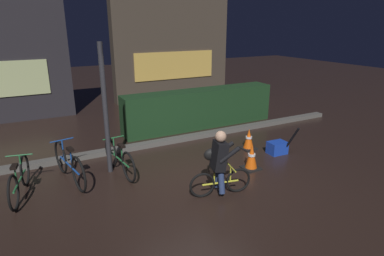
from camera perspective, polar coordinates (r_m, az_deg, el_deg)
ground_plane at (r=6.69m, az=0.90°, el=-9.01°), size 40.00×40.00×0.00m
sidewalk_curb at (r=8.50m, az=-6.26°, el=-2.65°), size 12.00×0.24×0.12m
hedge_row at (r=9.86m, az=1.42°, el=3.49°), size 4.80×0.70×1.15m
storefront_right at (r=13.67m, az=-3.54°, el=14.13°), size 4.96×0.54×4.29m
street_post at (r=6.79m, az=-15.01°, el=3.00°), size 0.10×0.10×2.71m
parked_bike_leftmost at (r=6.72m, az=-28.11°, el=-8.05°), size 0.47×1.53×0.72m
parked_bike_left_mid at (r=6.91m, az=-20.81°, el=-6.02°), size 0.46×1.74×0.81m
parked_bike_center_left at (r=6.98m, az=-12.67°, el=-5.28°), size 0.46×1.58×0.73m
traffic_cone_near at (r=7.16m, az=10.44°, el=-5.05°), size 0.36×0.36×0.57m
traffic_cone_far at (r=8.28m, az=9.95°, el=-1.97°), size 0.36×0.36×0.52m
blue_crate at (r=8.16m, az=14.76°, el=-3.37°), size 0.45×0.34×0.30m
cyclist at (r=5.90m, az=4.80°, el=-6.16°), size 1.17×0.59×1.25m
closed_umbrella at (r=8.02m, az=16.93°, el=-2.18°), size 0.06×0.47×0.76m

